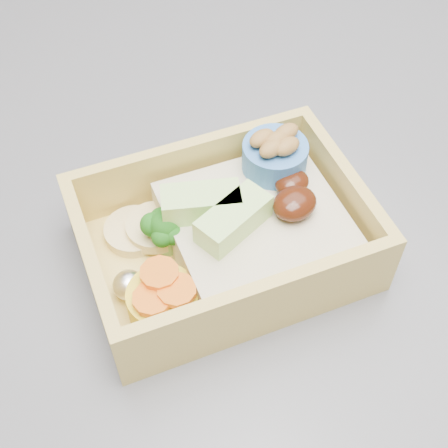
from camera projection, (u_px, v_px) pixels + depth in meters
bento_box at (230, 231)px, 0.41m from camera, size 0.21×0.18×0.07m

